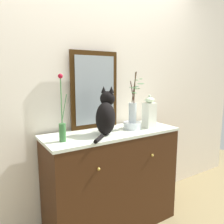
# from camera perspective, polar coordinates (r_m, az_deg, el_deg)

# --- Properties ---
(ground_plane) EXTENTS (6.00, 6.00, 0.00)m
(ground_plane) POSITION_cam_1_polar(r_m,az_deg,el_deg) (2.46, 0.00, -26.67)
(ground_plane) COLOR olive
(wall_back) EXTENTS (4.40, 0.08, 2.60)m
(wall_back) POSITION_cam_1_polar(r_m,az_deg,el_deg) (2.26, -4.28, 5.59)
(wall_back) COLOR beige
(wall_back) RESTS_ON ground_plane
(sideboard) EXTENTS (1.26, 0.49, 0.94)m
(sideboard) POSITION_cam_1_polar(r_m,az_deg,el_deg) (2.22, 0.00, -16.80)
(sideboard) COLOR #361C0C
(sideboard) RESTS_ON ground_plane
(mirror_leaning) EXTENTS (0.49, 0.03, 0.73)m
(mirror_leaning) POSITION_cam_1_polar(r_m,az_deg,el_deg) (2.15, -4.42, 5.52)
(mirror_leaning) COLOR #321B07
(mirror_leaning) RESTS_ON sideboard
(cat_sitting) EXTENTS (0.34, 0.33, 0.41)m
(cat_sitting) POSITION_cam_1_polar(r_m,az_deg,el_deg) (1.92, -1.56, -0.66)
(cat_sitting) COLOR black
(cat_sitting) RESTS_ON sideboard
(vase_slim_green) EXTENTS (0.07, 0.05, 0.52)m
(vase_slim_green) POSITION_cam_1_polar(r_m,az_deg,el_deg) (1.77, -12.52, -3.32)
(vase_slim_green) COLOR #346934
(vase_slim_green) RESTS_ON sideboard
(bowl_porcelain) EXTENTS (0.17, 0.17, 0.06)m
(bowl_porcelain) POSITION_cam_1_polar(r_m,az_deg,el_deg) (2.16, 5.19, -3.41)
(bowl_porcelain) COLOR white
(bowl_porcelain) RESTS_ON sideboard
(vase_glass_clear) EXTENTS (0.18, 0.15, 0.48)m
(vase_glass_clear) POSITION_cam_1_polar(r_m,az_deg,el_deg) (2.13, 5.35, 0.78)
(vase_glass_clear) COLOR silver
(vase_glass_clear) RESTS_ON bowl_porcelain
(jar_lidded_porcelain) EXTENTS (0.10, 0.10, 0.32)m
(jar_lidded_porcelain) POSITION_cam_1_polar(r_m,az_deg,el_deg) (2.20, 9.44, -0.20)
(jar_lidded_porcelain) COLOR white
(jar_lidded_porcelain) RESTS_ON sideboard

